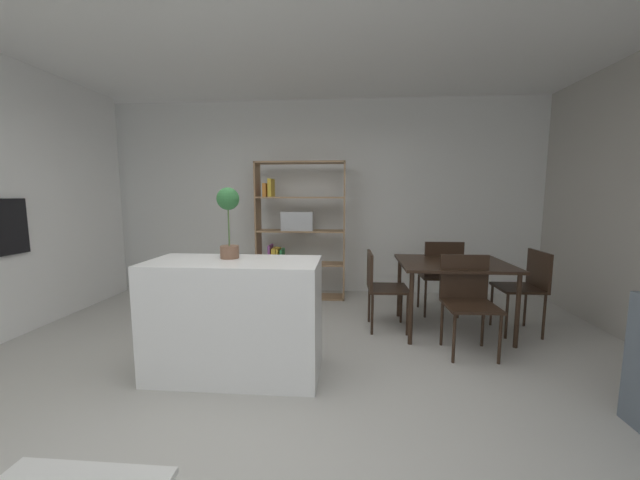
{
  "coord_description": "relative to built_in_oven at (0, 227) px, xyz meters",
  "views": [
    {
      "loc": [
        0.65,
        -2.57,
        1.45
      ],
      "look_at": [
        0.36,
        1.02,
        1.0
      ],
      "focal_mm": 20.09,
      "sensor_mm": 36.0,
      "label": 1
    }
  ],
  "objects": [
    {
      "name": "ground_plane",
      "position": [
        2.73,
        -0.62,
        -1.14
      ],
      "size": [
        9.53,
        9.53,
        0.0
      ],
      "primitive_type": "plane",
      "color": "beige"
    },
    {
      "name": "back_partition",
      "position": [
        2.73,
        2.18,
        0.27
      ],
      "size": [
        6.93,
        0.06,
        2.82
      ],
      "primitive_type": "cube",
      "color": "silver",
      "rests_on": "ground_plane"
    },
    {
      "name": "built_in_oven",
      "position": [
        0.0,
        0.0,
        0.0
      ],
      "size": [
        0.06,
        0.58,
        0.56
      ],
      "color": "black",
      "rests_on": "ground_plane"
    },
    {
      "name": "kitchen_island",
      "position": [
        2.47,
        -0.47,
        -0.67
      ],
      "size": [
        1.35,
        0.62,
        0.94
      ],
      "primitive_type": "cube",
      "color": "white",
      "rests_on": "ground_plane"
    },
    {
      "name": "potted_plant_on_island",
      "position": [
        2.4,
        -0.37,
        0.16
      ],
      "size": [
        0.18,
        0.18,
        0.57
      ],
      "color": "brown",
      "rests_on": "kitchen_island"
    },
    {
      "name": "open_bookshelf",
      "position": [
        2.63,
        1.77,
        -0.18
      ],
      "size": [
        1.24,
        0.31,
        1.91
      ],
      "color": "#997551",
      "rests_on": "ground_plane"
    },
    {
      "name": "dining_table",
      "position": [
        4.48,
        0.64,
        -0.46
      ],
      "size": [
        1.11,
        0.94,
        0.75
      ],
      "color": "black",
      "rests_on": "ground_plane"
    },
    {
      "name": "dining_chair_near",
      "position": [
        4.48,
        0.14,
        -0.61
      ],
      "size": [
        0.46,
        0.44,
        0.89
      ],
      "rotation": [
        0.0,
        0.0,
        0.03
      ],
      "color": "black",
      "rests_on": "ground_plane"
    },
    {
      "name": "dining_chair_window_side",
      "position": [
        5.25,
        0.64,
        -0.6
      ],
      "size": [
        0.43,
        0.44,
        0.87
      ],
      "rotation": [
        0.0,
        0.0,
        -1.56
      ],
      "color": "black",
      "rests_on": "ground_plane"
    },
    {
      "name": "dining_chair_far",
      "position": [
        4.48,
        1.13,
        -0.59
      ],
      "size": [
        0.45,
        0.46,
        0.91
      ],
      "rotation": [
        0.0,
        0.0,
        3.16
      ],
      "color": "black",
      "rests_on": "ground_plane"
    },
    {
      "name": "dining_chair_island_side",
      "position": [
        3.71,
        0.64,
        -0.63
      ],
      "size": [
        0.44,
        0.45,
        0.84
      ],
      "rotation": [
        0.0,
        0.0,
        1.6
      ],
      "color": "black",
      "rests_on": "ground_plane"
    }
  ]
}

